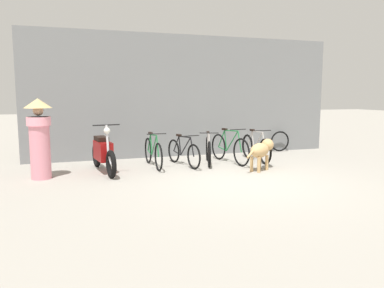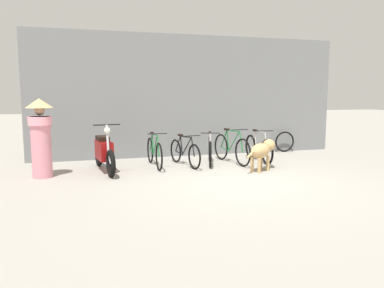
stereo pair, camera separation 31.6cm
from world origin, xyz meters
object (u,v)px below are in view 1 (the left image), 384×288
object	(u,v)px
motorcycle	(103,153)
spare_tire_left	(280,141)
bicycle_3	(229,148)
bicycle_2	(208,150)
bicycle_1	(183,153)
bicycle_4	(256,148)
bicycle_0	(153,152)
person_in_robes	(39,135)
stray_dog	(262,150)

from	to	relation	value
motorcycle	spare_tire_left	xyz separation A→B (m)	(5.46, 1.46, -0.13)
bicycle_3	spare_tire_left	xyz separation A→B (m)	(2.28, 1.29, -0.06)
motorcycle	bicycle_2	bearing A→B (deg)	87.30
bicycle_1	spare_tire_left	bearing A→B (deg)	99.19
bicycle_2	bicycle_4	size ratio (longest dim) A/B	0.91
bicycle_4	bicycle_0	bearing A→B (deg)	-88.89
bicycle_0	motorcycle	xyz separation A→B (m)	(-1.20, -0.27, 0.09)
bicycle_1	bicycle_3	bearing A→B (deg)	79.61
bicycle_3	bicycle_4	bearing A→B (deg)	84.66
person_in_robes	spare_tire_left	world-z (taller)	person_in_robes
bicycle_3	stray_dog	world-z (taller)	bicycle_3
stray_dog	person_in_robes	xyz separation A→B (m)	(-4.79, 0.67, 0.44)
motorcycle	bicycle_3	bearing A→B (deg)	85.21
bicycle_1	bicycle_2	bearing A→B (deg)	85.64
bicycle_2	bicycle_3	distance (m)	0.56
bicycle_0	bicycle_3	bearing A→B (deg)	86.35
stray_dog	bicycle_3	bearing A→B (deg)	73.38
bicycle_0	bicycle_1	xyz separation A→B (m)	(0.73, -0.11, -0.03)
bicycle_2	stray_dog	world-z (taller)	bicycle_2
person_in_robes	stray_dog	bearing A→B (deg)	-164.03
bicycle_1	bicycle_2	world-z (taller)	bicycle_2
person_in_robes	bicycle_2	bearing A→B (deg)	-148.73
bicycle_4	spare_tire_left	bearing A→B (deg)	132.00
bicycle_0	bicycle_3	distance (m)	1.98
bicycle_0	bicycle_4	bearing A→B (deg)	87.87
bicycle_3	bicycle_4	world-z (taller)	bicycle_3
bicycle_0	bicycle_1	bearing A→B (deg)	80.72
bicycle_2	stray_dog	distance (m)	1.47
bicycle_0	bicycle_1	distance (m)	0.74
bicycle_2	stray_dog	xyz separation A→B (m)	(0.87, -1.17, 0.13)
bicycle_2	spare_tire_left	bearing A→B (deg)	131.45
spare_tire_left	bicycle_2	bearing A→B (deg)	-156.70
bicycle_0	bicycle_2	xyz separation A→B (m)	(1.42, -0.03, -0.02)
motorcycle	spare_tire_left	bearing A→B (deg)	97.04
bicycle_0	bicycle_3	xyz separation A→B (m)	(1.98, -0.09, 0.02)
motorcycle	stray_dog	size ratio (longest dim) A/B	1.98
stray_dog	person_in_robes	distance (m)	4.85
bicycle_0	bicycle_4	xyz separation A→B (m)	(2.76, -0.05, -0.01)
bicycle_3	motorcycle	xyz separation A→B (m)	(-3.18, -0.18, 0.07)
bicycle_0	person_in_robes	world-z (taller)	person_in_robes
bicycle_4	motorcycle	distance (m)	3.97
bicycle_3	bicycle_4	distance (m)	0.78
bicycle_3	spare_tire_left	bearing A→B (deg)	111.35
bicycle_4	bicycle_3	bearing A→B (deg)	-85.01
person_in_robes	bicycle_0	bearing A→B (deg)	-144.06
bicycle_2	bicycle_4	distance (m)	1.33
bicycle_1	person_in_robes	xyz separation A→B (m)	(-3.23, -0.43, 0.59)
bicycle_2	stray_dog	size ratio (longest dim) A/B	1.55
motorcycle	bicycle_0	bearing A→B (deg)	94.55
bicycle_2	bicycle_3	xyz separation A→B (m)	(0.55, -0.07, 0.03)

